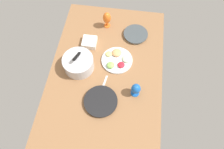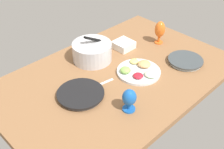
{
  "view_description": "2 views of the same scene",
  "coord_description": "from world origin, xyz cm",
  "px_view_note": "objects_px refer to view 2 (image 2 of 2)",
  "views": [
    {
      "loc": [
        -90.94,
        -18.06,
        167.51
      ],
      "look_at": [
        -6.56,
        -6.37,
        6.67
      ],
      "focal_mm": 32.96,
      "sensor_mm": 36.0,
      "label": 1
    },
    {
      "loc": [
        -109.38,
        -107.77,
        114.48
      ],
      "look_at": [
        -8.13,
        -3.82,
        6.67
      ],
      "focal_mm": 45.88,
      "sensor_mm": 36.0,
      "label": 2
    }
  ],
  "objects_px": {
    "mixing_bowl": "(92,51)",
    "fruit_platter": "(139,71)",
    "dinner_plate_right": "(185,61)",
    "square_bowl_white": "(124,44)",
    "hurricane_glass_orange": "(160,30)",
    "hurricane_glass_blue": "(129,98)",
    "dinner_plate_left": "(80,94)"
  },
  "relations": [
    {
      "from": "dinner_plate_right",
      "to": "hurricane_glass_blue",
      "type": "relative_size",
      "value": 1.72
    },
    {
      "from": "mixing_bowl",
      "to": "hurricane_glass_orange",
      "type": "bearing_deg",
      "value": -19.04
    },
    {
      "from": "dinner_plate_left",
      "to": "square_bowl_white",
      "type": "relative_size",
      "value": 2.11
    },
    {
      "from": "dinner_plate_right",
      "to": "mixing_bowl",
      "type": "bearing_deg",
      "value": 132.21
    },
    {
      "from": "dinner_plate_right",
      "to": "hurricane_glass_orange",
      "type": "relative_size",
      "value": 1.35
    },
    {
      "from": "hurricane_glass_orange",
      "to": "hurricane_glass_blue",
      "type": "xyz_separation_m",
      "value": [
        -0.73,
        -0.36,
        -0.03
      ]
    },
    {
      "from": "mixing_bowl",
      "to": "square_bowl_white",
      "type": "height_order",
      "value": "mixing_bowl"
    },
    {
      "from": "dinner_plate_right",
      "to": "fruit_platter",
      "type": "bearing_deg",
      "value": 155.52
    },
    {
      "from": "hurricane_glass_orange",
      "to": "dinner_plate_left",
      "type": "bearing_deg",
      "value": -175.47
    },
    {
      "from": "dinner_plate_right",
      "to": "mixing_bowl",
      "type": "relative_size",
      "value": 0.85
    },
    {
      "from": "fruit_platter",
      "to": "square_bowl_white",
      "type": "bearing_deg",
      "value": 62.06
    },
    {
      "from": "dinner_plate_left",
      "to": "square_bowl_white",
      "type": "bearing_deg",
      "value": 19.06
    },
    {
      "from": "mixing_bowl",
      "to": "hurricane_glass_blue",
      "type": "height_order",
      "value": "mixing_bowl"
    },
    {
      "from": "square_bowl_white",
      "to": "fruit_platter",
      "type": "bearing_deg",
      "value": -117.94
    },
    {
      "from": "dinner_plate_right",
      "to": "mixing_bowl",
      "type": "xyz_separation_m",
      "value": [
        -0.45,
        0.49,
        0.06
      ]
    },
    {
      "from": "dinner_plate_left",
      "to": "hurricane_glass_orange",
      "type": "distance_m",
      "value": 0.86
    },
    {
      "from": "dinner_plate_right",
      "to": "square_bowl_white",
      "type": "height_order",
      "value": "square_bowl_white"
    },
    {
      "from": "fruit_platter",
      "to": "dinner_plate_right",
      "type": "bearing_deg",
      "value": -24.48
    },
    {
      "from": "dinner_plate_left",
      "to": "hurricane_glass_blue",
      "type": "height_order",
      "value": "hurricane_glass_blue"
    },
    {
      "from": "fruit_platter",
      "to": "square_bowl_white",
      "type": "height_order",
      "value": "same"
    },
    {
      "from": "mixing_bowl",
      "to": "fruit_platter",
      "type": "xyz_separation_m",
      "value": [
        0.12,
        -0.34,
        -0.05
      ]
    },
    {
      "from": "fruit_platter",
      "to": "square_bowl_white",
      "type": "distance_m",
      "value": 0.34
    },
    {
      "from": "dinner_plate_left",
      "to": "hurricane_glass_orange",
      "type": "bearing_deg",
      "value": 4.53
    },
    {
      "from": "dinner_plate_right",
      "to": "hurricane_glass_orange",
      "type": "height_order",
      "value": "hurricane_glass_orange"
    },
    {
      "from": "square_bowl_white",
      "to": "dinner_plate_right",
      "type": "bearing_deg",
      "value": -69.09
    },
    {
      "from": "fruit_platter",
      "to": "hurricane_glass_blue",
      "type": "distance_m",
      "value": 0.38
    },
    {
      "from": "dinner_plate_left",
      "to": "mixing_bowl",
      "type": "xyz_separation_m",
      "value": [
        0.32,
        0.25,
        0.06
      ]
    },
    {
      "from": "dinner_plate_right",
      "to": "hurricane_glass_blue",
      "type": "xyz_separation_m",
      "value": [
        -0.64,
        -0.05,
        0.07
      ]
    },
    {
      "from": "dinner_plate_left",
      "to": "mixing_bowl",
      "type": "distance_m",
      "value": 0.41
    },
    {
      "from": "mixing_bowl",
      "to": "fruit_platter",
      "type": "distance_m",
      "value": 0.37
    },
    {
      "from": "mixing_bowl",
      "to": "dinner_plate_right",
      "type": "bearing_deg",
      "value": -47.79
    },
    {
      "from": "hurricane_glass_blue",
      "to": "square_bowl_white",
      "type": "xyz_separation_m",
      "value": [
        0.47,
        0.49,
        -0.05
      ]
    }
  ]
}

